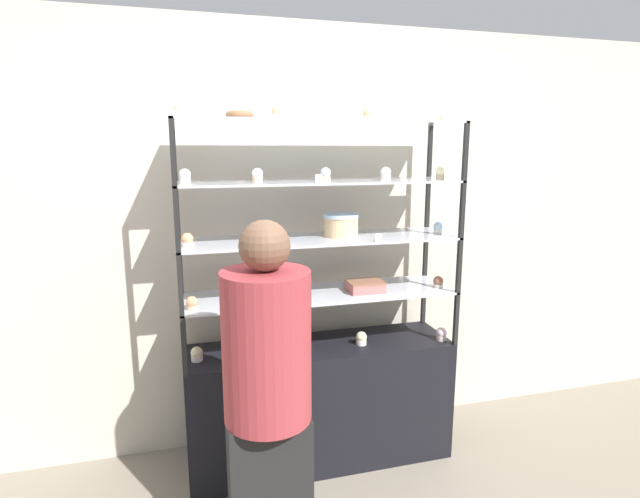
# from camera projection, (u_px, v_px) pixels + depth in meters

# --- Properties ---
(ground_plane) EXTENTS (20.00, 20.00, 0.00)m
(ground_plane) POSITION_uv_depth(u_px,v_px,m) (320.00, 457.00, 3.07)
(ground_plane) COLOR gray
(back_wall) EXTENTS (8.00, 0.05, 2.60)m
(back_wall) POSITION_uv_depth(u_px,v_px,m) (305.00, 239.00, 3.16)
(back_wall) COLOR beige
(back_wall) RESTS_ON ground_plane
(display_base) EXTENTS (1.56, 0.43, 0.73)m
(display_base) POSITION_uv_depth(u_px,v_px,m) (320.00, 402.00, 3.00)
(display_base) COLOR black
(display_base) RESTS_ON ground_plane
(display_riser_lower) EXTENTS (1.56, 0.43, 0.32)m
(display_riser_lower) POSITION_uv_depth(u_px,v_px,m) (320.00, 296.00, 2.87)
(display_riser_lower) COLOR black
(display_riser_lower) RESTS_ON display_base
(display_riser_middle) EXTENTS (1.56, 0.43, 0.32)m
(display_riser_middle) POSITION_uv_depth(u_px,v_px,m) (320.00, 241.00, 2.80)
(display_riser_middle) COLOR black
(display_riser_middle) RESTS_ON display_riser_lower
(display_riser_upper) EXTENTS (1.56, 0.43, 0.32)m
(display_riser_upper) POSITION_uv_depth(u_px,v_px,m) (320.00, 184.00, 2.74)
(display_riser_upper) COLOR black
(display_riser_upper) RESTS_ON display_riser_middle
(display_riser_top) EXTENTS (1.56, 0.43, 0.32)m
(display_riser_top) POSITION_uv_depth(u_px,v_px,m) (320.00, 124.00, 2.68)
(display_riser_top) COLOR black
(display_riser_top) RESTS_ON display_riser_upper
(layer_cake_centerpiece) EXTENTS (0.20, 0.20, 0.13)m
(layer_cake_centerpiece) POSITION_uv_depth(u_px,v_px,m) (341.00, 225.00, 2.84)
(layer_cake_centerpiece) COLOR #DBBC84
(layer_cake_centerpiece) RESTS_ON display_riser_middle
(sheet_cake_frosted) EXTENTS (0.20, 0.16, 0.06)m
(sheet_cake_frosted) POSITION_uv_depth(u_px,v_px,m) (365.00, 286.00, 2.88)
(sheet_cake_frosted) COLOR #C66660
(sheet_cake_frosted) RESTS_ON display_riser_lower
(cupcake_0) EXTENTS (0.06, 0.06, 0.08)m
(cupcake_0) POSITION_uv_depth(u_px,v_px,m) (197.00, 354.00, 2.70)
(cupcake_0) COLOR white
(cupcake_0) RESTS_ON display_base
(cupcake_1) EXTENTS (0.06, 0.06, 0.08)m
(cupcake_1) POSITION_uv_depth(u_px,v_px,m) (284.00, 349.00, 2.78)
(cupcake_1) COLOR beige
(cupcake_1) RESTS_ON display_base
(cupcake_2) EXTENTS (0.06, 0.06, 0.08)m
(cupcake_2) POSITION_uv_depth(u_px,v_px,m) (361.00, 338.00, 2.93)
(cupcake_2) COLOR white
(cupcake_2) RESTS_ON display_base
(cupcake_3) EXTENTS (0.06, 0.06, 0.08)m
(cupcake_3) POSITION_uv_depth(u_px,v_px,m) (441.00, 334.00, 3.00)
(cupcake_3) COLOR beige
(cupcake_3) RESTS_ON display_base
(price_tag_0) EXTENTS (0.04, 0.00, 0.04)m
(price_tag_0) POSITION_uv_depth(u_px,v_px,m) (270.00, 361.00, 2.65)
(price_tag_0) COLOR white
(price_tag_0) RESTS_ON display_base
(cupcake_4) EXTENTS (0.06, 0.06, 0.07)m
(cupcake_4) POSITION_uv_depth(u_px,v_px,m) (192.00, 303.00, 2.56)
(cupcake_4) COLOR #CCB28C
(cupcake_4) RESTS_ON display_riser_lower
(cupcake_5) EXTENTS (0.06, 0.06, 0.07)m
(cupcake_5) POSITION_uv_depth(u_px,v_px,m) (279.00, 293.00, 2.75)
(cupcake_5) COLOR white
(cupcake_5) RESTS_ON display_riser_lower
(cupcake_6) EXTENTS (0.06, 0.06, 0.07)m
(cupcake_6) POSITION_uv_depth(u_px,v_px,m) (438.00, 282.00, 2.97)
(cupcake_6) COLOR beige
(cupcake_6) RESTS_ON display_riser_lower
(price_tag_1) EXTENTS (0.04, 0.00, 0.04)m
(price_tag_1) POSITION_uv_depth(u_px,v_px,m) (268.00, 304.00, 2.59)
(price_tag_1) COLOR white
(price_tag_1) RESTS_ON display_riser_lower
(cupcake_7) EXTENTS (0.06, 0.06, 0.07)m
(cupcake_7) POSITION_uv_depth(u_px,v_px,m) (187.00, 240.00, 2.54)
(cupcake_7) COLOR white
(cupcake_7) RESTS_ON display_riser_middle
(cupcake_8) EXTENTS (0.06, 0.06, 0.07)m
(cupcake_8) POSITION_uv_depth(u_px,v_px,m) (280.00, 236.00, 2.67)
(cupcake_8) COLOR #CCB28C
(cupcake_8) RESTS_ON display_riser_middle
(cupcake_9) EXTENTS (0.06, 0.06, 0.07)m
(cupcake_9) POSITION_uv_depth(u_px,v_px,m) (439.00, 228.00, 2.93)
(cupcake_9) COLOR beige
(cupcake_9) RESTS_ON display_riser_middle
(price_tag_2) EXTENTS (0.04, 0.00, 0.04)m
(price_tag_2) POSITION_uv_depth(u_px,v_px,m) (379.00, 238.00, 2.68)
(price_tag_2) COLOR white
(price_tag_2) RESTS_ON display_riser_middle
(cupcake_10) EXTENTS (0.06, 0.06, 0.07)m
(cupcake_10) POSITION_uv_depth(u_px,v_px,m) (185.00, 176.00, 2.51)
(cupcake_10) COLOR beige
(cupcake_10) RESTS_ON display_riser_upper
(cupcake_11) EXTENTS (0.06, 0.06, 0.07)m
(cupcake_11) POSITION_uv_depth(u_px,v_px,m) (257.00, 176.00, 2.59)
(cupcake_11) COLOR #CCB28C
(cupcake_11) RESTS_ON display_riser_upper
(cupcake_12) EXTENTS (0.06, 0.06, 0.07)m
(cupcake_12) POSITION_uv_depth(u_px,v_px,m) (325.00, 175.00, 2.68)
(cupcake_12) COLOR #CCB28C
(cupcake_12) RESTS_ON display_riser_upper
(cupcake_13) EXTENTS (0.06, 0.06, 0.07)m
(cupcake_13) POSITION_uv_depth(u_px,v_px,m) (386.00, 174.00, 2.74)
(cupcake_13) COLOR white
(cupcake_13) RESTS_ON display_riser_upper
(cupcake_14) EXTENTS (0.06, 0.06, 0.07)m
(cupcake_14) POSITION_uv_depth(u_px,v_px,m) (441.00, 173.00, 2.87)
(cupcake_14) COLOR #CCB28C
(cupcake_14) RESTS_ON display_riser_upper
(price_tag_3) EXTENTS (0.04, 0.00, 0.04)m
(price_tag_3) POSITION_uv_depth(u_px,v_px,m) (319.00, 179.00, 2.53)
(price_tag_3) COLOR white
(price_tag_3) RESTS_ON display_riser_upper
(cupcake_15) EXTENTS (0.06, 0.06, 0.07)m
(cupcake_15) POSITION_uv_depth(u_px,v_px,m) (181.00, 110.00, 2.38)
(cupcake_15) COLOR beige
(cupcake_15) RESTS_ON display_riser_top
(cupcake_16) EXTENTS (0.06, 0.06, 0.07)m
(cupcake_16) POSITION_uv_depth(u_px,v_px,m) (277.00, 112.00, 2.56)
(cupcake_16) COLOR beige
(cupcake_16) RESTS_ON display_riser_top
(cupcake_17) EXTENTS (0.06, 0.06, 0.07)m
(cupcake_17) POSITION_uv_depth(u_px,v_px,m) (368.00, 114.00, 2.68)
(cupcake_17) COLOR #CCB28C
(cupcake_17) RESTS_ON display_riser_top
(cupcake_18) EXTENTS (0.06, 0.06, 0.07)m
(cupcake_18) POSITION_uv_depth(u_px,v_px,m) (445.00, 115.00, 2.78)
(cupcake_18) COLOR #CCB28C
(cupcake_18) RESTS_ON display_riser_top
(price_tag_4) EXTENTS (0.04, 0.00, 0.04)m
(price_tag_4) POSITION_uv_depth(u_px,v_px,m) (288.00, 113.00, 2.43)
(price_tag_4) COLOR white
(price_tag_4) RESTS_ON display_riser_top
(donut_glazed) EXTENTS (0.15, 0.15, 0.04)m
(donut_glazed) POSITION_uv_depth(u_px,v_px,m) (240.00, 115.00, 2.57)
(donut_glazed) COLOR brown
(donut_glazed) RESTS_ON display_riser_top
(customer_figure) EXTENTS (0.37, 0.37, 1.59)m
(customer_figure) POSITION_uv_depth(u_px,v_px,m) (268.00, 393.00, 2.11)
(customer_figure) COLOR black
(customer_figure) RESTS_ON ground_plane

